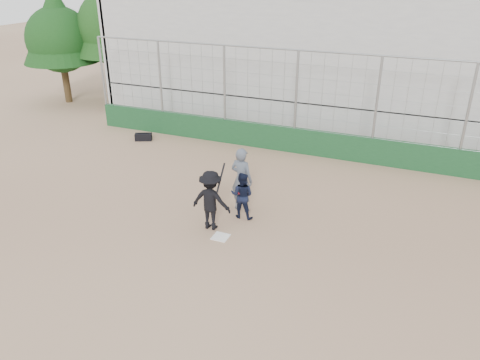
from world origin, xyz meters
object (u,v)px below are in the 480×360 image
at_px(batter_at_plate, 211,200).
at_px(umpire, 242,183).
at_px(catcher_crouched, 242,203).
at_px(equipment_bag, 143,137).

height_order(batter_at_plate, umpire, batter_at_plate).
bearing_deg(catcher_crouched, umpire, 113.17).
xyz_separation_m(batter_at_plate, catcher_crouched, (0.58, 0.87, -0.38)).
xyz_separation_m(batter_at_plate, umpire, (0.38, 1.34, 0.03)).
bearing_deg(batter_at_plate, umpire, 74.08).
xyz_separation_m(catcher_crouched, equipment_bag, (-6.43, 4.57, -0.35)).
distance_m(batter_at_plate, equipment_bag, 8.02).
bearing_deg(umpire, catcher_crouched, 124.85).
xyz_separation_m(catcher_crouched, umpire, (-0.20, 0.46, 0.41)).
bearing_deg(equipment_bag, umpire, -33.41).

